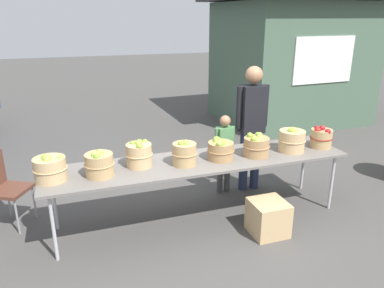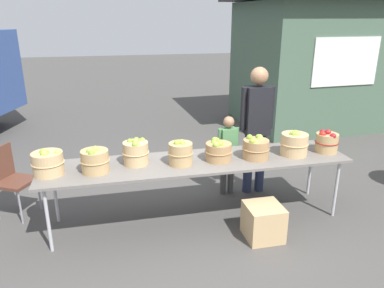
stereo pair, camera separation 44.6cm
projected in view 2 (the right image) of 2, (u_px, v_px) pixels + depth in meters
The scene contains 15 objects.
ground_plane at pixel (197, 218), 4.46m from camera, with size 40.00×40.00×0.00m, color #474442.
market_table at pixel (198, 163), 4.23m from camera, with size 3.50×0.76×0.75m.
apple_basket_green_0 at pixel (48, 162), 3.82m from camera, with size 0.34×0.34×0.29m.
apple_basket_green_1 at pixel (95, 160), 3.87m from camera, with size 0.31×0.31×0.29m.
apple_basket_green_2 at pixel (136, 152), 4.08m from camera, with size 0.30×0.30×0.31m.
apple_basket_green_3 at pixel (181, 153), 4.07m from camera, with size 0.28×0.28×0.29m.
apple_basket_green_4 at pixel (218, 151), 4.20m from camera, with size 0.31×0.31×0.26m.
apple_basket_green_5 at pixel (256, 148), 4.26m from camera, with size 0.32×0.32×0.27m.
apple_basket_green_6 at pixel (294, 144), 4.35m from camera, with size 0.33×0.33×0.31m.
apple_basket_red_0 at pixel (327, 142), 4.45m from camera, with size 0.28×0.28×0.28m.
vendor_adult at pixel (257, 121), 4.84m from camera, with size 0.45×0.24×1.71m.
child_customer at pixel (228, 149), 4.89m from camera, with size 0.29×0.15×1.09m.
food_kiosk at pixel (314, 61), 8.09m from camera, with size 3.64×3.08×2.74m.
folding_chair at pixel (10, 176), 4.40m from camera, with size 0.54×0.54×0.86m.
produce_crate at pixel (263, 222), 4.02m from camera, with size 0.39×0.39×0.39m, color tan.
Camera 2 is at (-0.93, -3.81, 2.31)m, focal length 34.56 mm.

